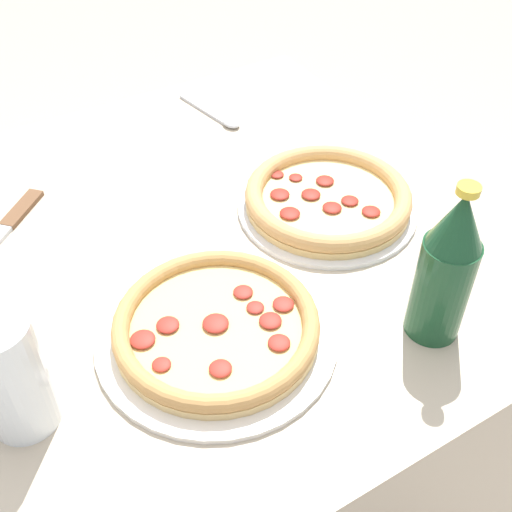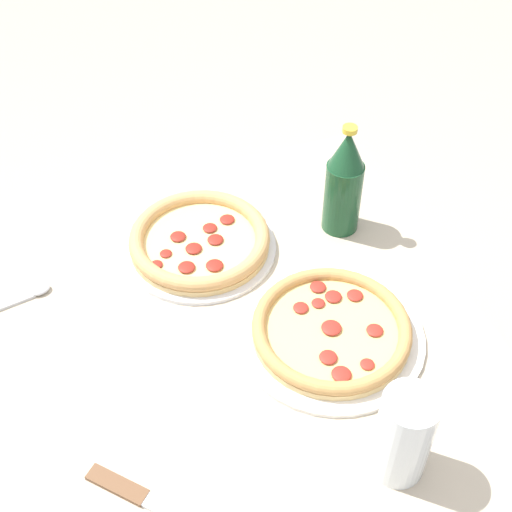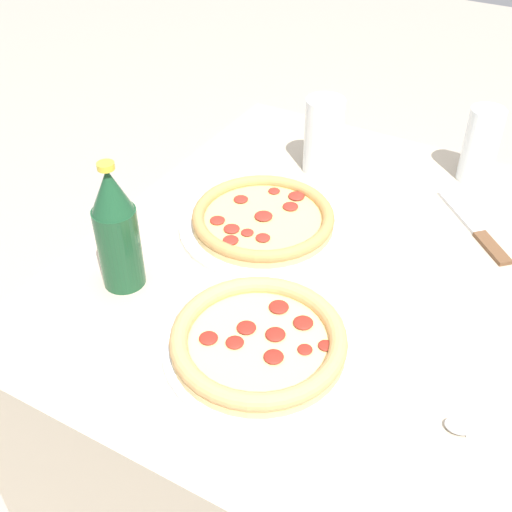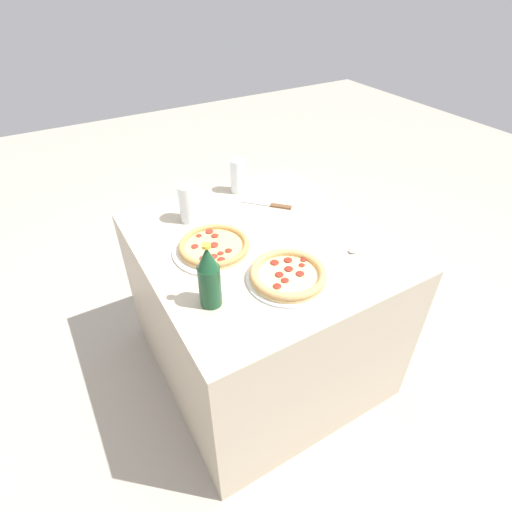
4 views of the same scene
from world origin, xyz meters
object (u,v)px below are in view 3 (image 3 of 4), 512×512
(glass_red_wine, at_px, (323,138))
(pizza_pepperoni, at_px, (263,220))
(beer_bottle, at_px, (117,230))
(knife, at_px, (476,229))
(glass_cola, at_px, (480,149))
(pizza_margherita, at_px, (259,342))
(spoon, at_px, (494,436))

(glass_red_wine, bearing_deg, pizza_pepperoni, -1.52)
(glass_red_wine, distance_m, beer_bottle, 0.51)
(pizza_pepperoni, height_order, knife, pizza_pepperoni)
(pizza_pepperoni, distance_m, glass_cola, 0.48)
(pizza_margherita, relative_size, knife, 1.54)
(pizza_margherita, xyz_separation_m, pizza_pepperoni, (-0.28, -0.14, -0.00))
(glass_red_wine, bearing_deg, knife, 80.15)
(glass_cola, relative_size, knife, 0.84)
(glass_red_wine, bearing_deg, spoon, 43.56)
(pizza_pepperoni, bearing_deg, pizza_margherita, 27.57)
(pizza_pepperoni, relative_size, beer_bottle, 1.36)
(glass_red_wine, bearing_deg, pizza_margherita, 14.83)
(beer_bottle, bearing_deg, pizza_margherita, 84.04)
(pizza_margherita, bearing_deg, knife, 156.01)
(pizza_margherita, bearing_deg, beer_bottle, -95.96)
(beer_bottle, relative_size, knife, 1.24)
(spoon, bearing_deg, pizza_margherita, -87.37)
(glass_cola, relative_size, spoon, 0.91)
(spoon, bearing_deg, pizza_pepperoni, -118.19)
(beer_bottle, bearing_deg, glass_cola, 145.11)
(pizza_margherita, relative_size, beer_bottle, 1.24)
(spoon, bearing_deg, glass_red_wine, -136.44)
(pizza_margherita, distance_m, pizza_pepperoni, 0.31)
(pizza_margherita, distance_m, glass_red_wine, 0.54)
(glass_red_wine, xyz_separation_m, spoon, (0.51, 0.48, -0.07))
(pizza_margherita, bearing_deg, glass_red_wine, -165.17)
(pizza_margherita, height_order, pizza_pepperoni, pizza_margherita)
(glass_cola, relative_size, beer_bottle, 0.68)
(pizza_pepperoni, xyz_separation_m, beer_bottle, (0.25, -0.13, 0.09))
(pizza_margherita, distance_m, glass_cola, 0.66)
(glass_cola, height_order, beer_bottle, beer_bottle)
(pizza_pepperoni, xyz_separation_m, glass_cola, (-0.37, 0.30, 0.05))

